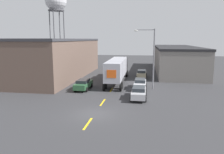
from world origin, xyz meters
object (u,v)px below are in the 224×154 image
object	(u,v)px
parked_car_right_mid	(140,83)
water_tower	(56,1)
street_lamp	(151,55)
parked_car_left_far	(83,84)
semi_truck	(118,68)
parked_car_right_far	(142,74)
parked_car_right_near	(139,92)

from	to	relation	value
parked_car_right_mid	water_tower	bearing A→B (deg)	129.50
parked_car_right_mid	street_lamp	world-z (taller)	street_lamp
parked_car_right_mid	parked_car_left_far	size ratio (longest dim) A/B	1.00
street_lamp	parked_car_right_mid	bearing A→B (deg)	-176.09
parked_car_right_mid	parked_car_left_far	distance (m)	8.39
semi_truck	water_tower	size ratio (longest dim) A/B	0.71
semi_truck	street_lamp	world-z (taller)	street_lamp
parked_car_left_far	water_tower	distance (m)	41.38
parked_car_right_far	water_tower	distance (m)	38.09
parked_car_right_mid	parked_car_left_far	world-z (taller)	same
parked_car_left_far	street_lamp	bearing A→B (deg)	10.71
semi_truck	parked_car_right_near	world-z (taller)	semi_truck
semi_truck	parked_car_right_mid	bearing A→B (deg)	-50.89
parked_car_right_near	parked_car_left_far	bearing A→B (deg)	155.57
semi_truck	parked_car_right_near	bearing A→B (deg)	-69.61
parked_car_right_mid	parked_car_right_near	distance (m)	5.46
parked_car_left_far	street_lamp	xyz separation A→B (m)	(9.74, 1.84, 4.29)
parked_car_left_far	water_tower	xyz separation A→B (m)	(-17.66, 33.11, 17.45)
parked_car_right_near	street_lamp	distance (m)	7.20
parked_car_right_mid	parked_car_right_near	xyz separation A→B (m)	(0.00, -5.46, 0.00)
semi_truck	parked_car_right_mid	xyz separation A→B (m)	(3.98, -4.74, -1.64)
semi_truck	parked_car_left_far	size ratio (longest dim) A/B	3.25
water_tower	street_lamp	world-z (taller)	water_tower
semi_truck	parked_car_left_far	distance (m)	7.90
parked_car_left_far	parked_car_right_far	distance (m)	13.93
parked_car_right_mid	parked_car_right_near	size ratio (longest dim) A/B	1.00
parked_car_right_far	street_lamp	size ratio (longest dim) A/B	0.54
parked_car_left_far	water_tower	bearing A→B (deg)	118.07
semi_truck	parked_car_right_near	distance (m)	11.07
street_lamp	parked_car_left_far	bearing A→B (deg)	-169.29
semi_truck	parked_car_right_far	bearing A→B (deg)	49.36
parked_car_left_far	street_lamp	world-z (taller)	street_lamp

